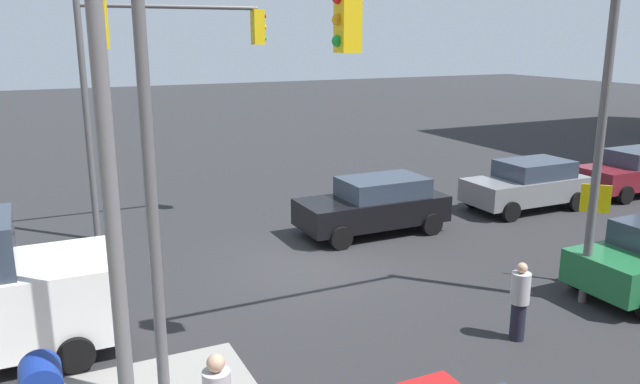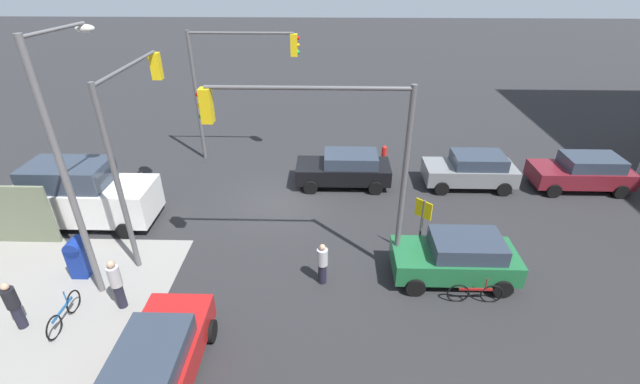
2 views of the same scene
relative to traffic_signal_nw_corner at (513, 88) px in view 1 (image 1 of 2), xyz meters
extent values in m
plane|color=#28282B|center=(2.11, -4.50, -4.67)|extent=(120.00, 120.00, 0.00)
cylinder|color=#59595B|center=(-2.39, 0.00, -1.42)|extent=(0.18, 0.18, 6.50)
cube|color=yellow|center=(3.44, 0.00, 1.18)|extent=(0.32, 0.36, 1.00)
sphere|color=orange|center=(3.62, 0.00, 1.18)|extent=(0.18, 0.18, 0.18)
sphere|color=green|center=(3.62, 0.00, 0.86)|extent=(0.18, 0.18, 0.18)
cylinder|color=#59595B|center=(6.61, -9.00, -1.42)|extent=(0.18, 0.18, 6.50)
cylinder|color=#59595B|center=(4.13, -9.00, 1.71)|extent=(4.95, 0.12, 0.12)
cube|color=yellow|center=(1.66, -9.00, 1.18)|extent=(0.32, 0.36, 1.00)
sphere|color=red|center=(1.48, -9.00, 1.50)|extent=(0.18, 0.18, 0.18)
sphere|color=orange|center=(1.48, -9.00, 1.18)|extent=(0.18, 0.18, 0.18)
sphere|color=green|center=(1.48, -9.00, 0.86)|extent=(0.18, 0.18, 0.18)
cylinder|color=#59595B|center=(6.61, 0.00, -1.42)|extent=(0.18, 0.18, 6.50)
cube|color=yellow|center=(6.61, -4.70, 1.18)|extent=(0.36, 0.32, 1.00)
sphere|color=red|center=(6.61, -4.88, 1.50)|extent=(0.18, 0.18, 0.18)
sphere|color=orange|center=(6.61, -4.88, 1.18)|extent=(0.18, 0.18, 0.18)
sphere|color=green|center=(6.61, -4.88, 0.86)|extent=(0.18, 0.18, 0.18)
cylinder|color=slate|center=(7.31, 1.30, -0.67)|extent=(0.20, 0.20, 8.00)
cylinder|color=#4C4C4C|center=(-3.29, -0.71, -3.47)|extent=(0.08, 0.08, 2.40)
cube|color=yellow|center=(-3.29, -0.71, -2.62)|extent=(0.48, 0.48, 0.64)
cylinder|color=navy|center=(8.31, 0.50, -3.52)|extent=(0.56, 0.64, 0.56)
cylinder|color=red|center=(-2.89, -8.70, -4.27)|extent=(0.26, 0.26, 0.80)
sphere|color=red|center=(-2.89, -8.70, -3.85)|extent=(0.24, 0.24, 0.24)
cube|color=maroon|center=(-11.63, -6.16, -3.98)|extent=(4.36, 1.80, 0.75)
cylinder|color=black|center=(-10.15, -5.26, -4.35)|extent=(0.64, 0.22, 0.64)
cylinder|color=black|center=(-10.15, -7.06, -4.35)|extent=(0.64, 0.22, 0.64)
cylinder|color=black|center=(-13.11, -7.06, -4.35)|extent=(0.64, 0.22, 0.64)
cube|color=black|center=(-0.70, -6.20, -3.98)|extent=(4.34, 1.80, 0.75)
cube|color=#2D3847|center=(-1.05, -6.20, -3.33)|extent=(2.43, 1.58, 0.55)
cylinder|color=black|center=(0.77, -5.30, -4.35)|extent=(0.64, 0.22, 0.64)
cylinder|color=black|center=(0.77, -7.10, -4.35)|extent=(0.64, 0.22, 0.64)
cylinder|color=black|center=(-2.18, -5.30, -4.35)|extent=(0.64, 0.22, 0.64)
cylinder|color=black|center=(-2.18, -7.10, -4.35)|extent=(0.64, 0.22, 0.64)
cube|color=slate|center=(-6.57, -6.24, -3.98)|extent=(4.12, 1.80, 0.75)
cube|color=#2D3847|center=(-6.90, -6.24, -3.33)|extent=(2.30, 1.58, 0.55)
cylinder|color=black|center=(-5.17, -5.34, -4.35)|extent=(0.64, 0.22, 0.64)
cylinder|color=black|center=(-5.17, -7.14, -4.35)|extent=(0.64, 0.22, 0.64)
cylinder|color=black|center=(-7.97, -5.34, -4.35)|extent=(0.64, 0.22, 0.64)
cylinder|color=black|center=(-7.97, -7.14, -4.35)|extent=(0.64, 0.22, 0.64)
cylinder|color=black|center=(-2.89, -0.57, -4.35)|extent=(0.64, 0.22, 0.64)
cylinder|color=black|center=(7.76, -3.75, -4.35)|extent=(0.64, 0.22, 0.64)
cylinder|color=black|center=(7.76, -1.65, -4.35)|extent=(0.64, 0.22, 0.64)
cylinder|color=#B2B2B7|center=(0.11, 0.70, -3.63)|extent=(0.36, 0.36, 0.59)
sphere|color=tan|center=(0.11, 0.70, -3.23)|extent=(0.20, 0.20, 0.20)
cylinder|color=#1E1E2D|center=(0.11, 0.70, -4.30)|extent=(0.28, 0.28, 0.75)
sphere|color=tan|center=(6.31, 2.00, -3.01)|extent=(0.23, 0.23, 0.23)
camera|label=1|loc=(8.14, 8.86, 0.95)|focal=35.00mm
camera|label=2|loc=(-0.12, 11.71, 5.02)|focal=24.00mm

